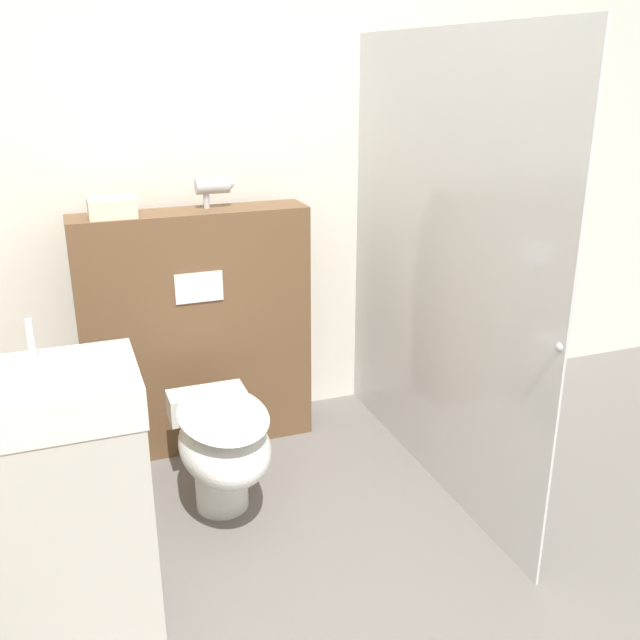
% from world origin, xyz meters
% --- Properties ---
extents(wall_back, '(8.00, 0.06, 2.50)m').
position_xyz_m(wall_back, '(0.00, 1.84, 1.25)').
color(wall_back, silver).
rests_on(wall_back, ground_plane).
extents(partition_panel, '(1.09, 0.24, 1.19)m').
position_xyz_m(partition_panel, '(-0.35, 1.60, 0.59)').
color(partition_panel, brown).
rests_on(partition_panel, ground_plane).
extents(shower_glass, '(0.04, 1.72, 1.96)m').
position_xyz_m(shower_glass, '(0.58, 0.95, 0.98)').
color(shower_glass, silver).
rests_on(shower_glass, ground_plane).
extents(toilet, '(0.37, 0.68, 0.50)m').
position_xyz_m(toilet, '(-0.39, 0.95, 0.32)').
color(toilet, white).
rests_on(toilet, ground_plane).
extents(sink_vanity, '(0.60, 0.43, 1.08)m').
position_xyz_m(sink_vanity, '(-1.04, 0.50, 0.47)').
color(sink_vanity, beige).
rests_on(sink_vanity, ground_plane).
extents(hair_drier, '(0.18, 0.08, 0.14)m').
position_xyz_m(hair_drier, '(-0.23, 1.62, 1.28)').
color(hair_drier, '#B7B7BC').
rests_on(hair_drier, partition_panel).
extents(folded_towel, '(0.20, 0.17, 0.09)m').
position_xyz_m(folded_towel, '(-0.69, 1.58, 1.23)').
color(folded_towel, beige).
rests_on(folded_towel, partition_panel).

